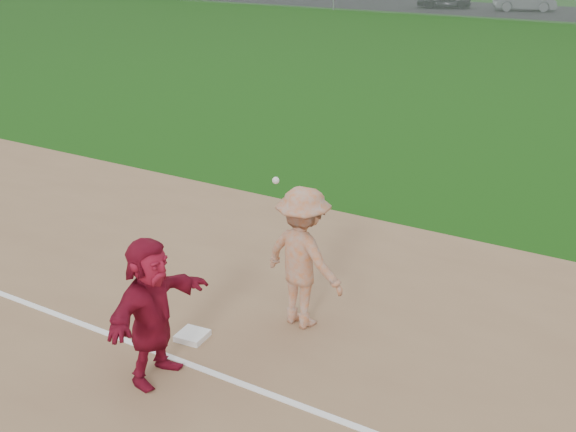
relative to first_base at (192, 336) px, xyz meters
The scene contains 6 objects.
ground 0.51m from the first_base, 33.38° to the left, with size 160.00×160.00×0.00m, color #15440D.
foul_line 0.67m from the first_base, 50.63° to the right, with size 60.00×0.10×0.01m, color white.
first_base is the anchor object (origin of this frame).
base_runner 1.30m from the first_base, 79.13° to the right, with size 1.72×0.55×1.86m, color maroon.
car_mid 46.94m from the first_base, 99.54° to the left, with size 1.45×4.17×1.37m, color #525559.
first_base_play 1.84m from the first_base, 48.03° to the left, with size 1.42×0.99×2.26m.
Camera 1 is at (5.14, -6.82, 5.17)m, focal length 45.00 mm.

